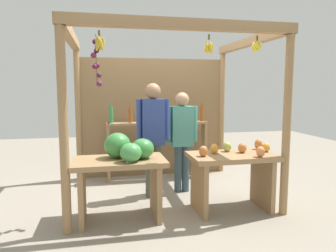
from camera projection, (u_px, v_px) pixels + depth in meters
ground_plane at (165, 193)px, 4.77m from camera, size 12.00×12.00×0.00m
market_stall at (159, 100)px, 5.05m from camera, size 2.74×2.26×2.34m
fruit_counter_left at (123, 165)px, 3.77m from camera, size 1.10×0.65×1.05m
fruit_counter_right at (233, 169)px, 4.07m from camera, size 1.10×0.64×0.88m
bottle_shelf_unit at (158, 135)px, 5.47m from camera, size 1.75×0.22×1.36m
vendor_man at (153, 129)px, 4.52m from camera, size 0.48×0.22×1.65m
vendor_woman at (182, 133)px, 4.76m from camera, size 0.48×0.21×1.52m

